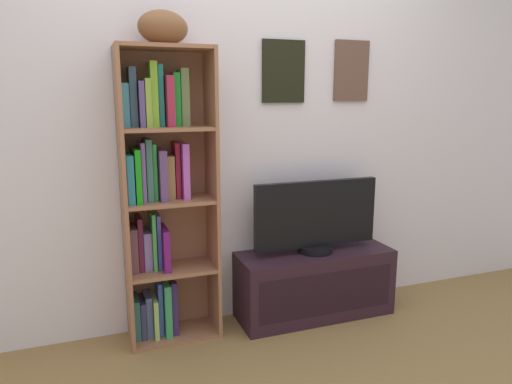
{
  "coord_description": "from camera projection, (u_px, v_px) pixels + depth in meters",
  "views": [
    {
      "loc": [
        -0.85,
        -1.58,
        1.39
      ],
      "look_at": [
        0.04,
        0.85,
        0.85
      ],
      "focal_mm": 32.83,
      "sensor_mm": 36.0,
      "label": 1
    }
  ],
  "objects": [
    {
      "name": "back_wall",
      "position": [
        234.0,
        122.0,
        2.81
      ],
      "size": [
        4.8,
        0.08,
        2.46
      ],
      "color": "silver",
      "rests_on": "ground"
    },
    {
      "name": "bookshelf",
      "position": [
        161.0,
        197.0,
        2.61
      ],
      "size": [
        0.51,
        0.27,
        1.65
      ],
      "color": "#966346",
      "rests_on": "ground"
    },
    {
      "name": "football",
      "position": [
        163.0,
        28.0,
        2.41
      ],
      "size": [
        0.31,
        0.25,
        0.18
      ],
      "primitive_type": "ellipsoid",
      "rotation": [
        0.0,
        0.0,
        0.29
      ],
      "color": "brown",
      "rests_on": "bookshelf"
    },
    {
      "name": "tv_stand",
      "position": [
        315.0,
        283.0,
        2.98
      ],
      "size": [
        0.99,
        0.35,
        0.43
      ],
      "color": "#2B1824",
      "rests_on": "ground"
    },
    {
      "name": "television",
      "position": [
        316.0,
        217.0,
        2.9
      ],
      "size": [
        0.81,
        0.22,
        0.45
      ],
      "color": "black",
      "rests_on": "tv_stand"
    }
  ]
}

